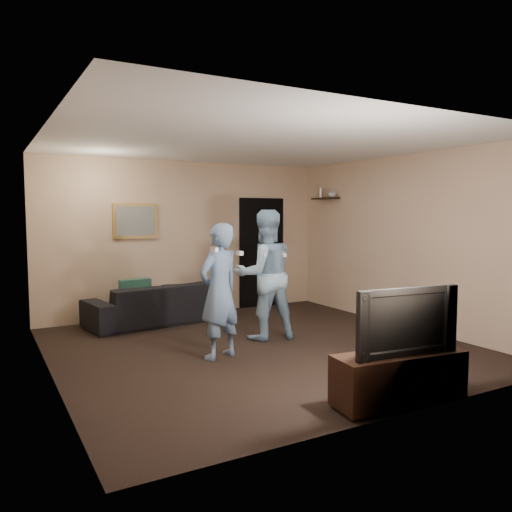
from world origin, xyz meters
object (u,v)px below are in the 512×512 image
tv_console (399,377)px  wii_player_right (265,275)px  television (400,320)px  wii_player_left (219,291)px  sofa (156,303)px

tv_console → wii_player_right: 2.73m
television → wii_player_right: (0.15, 2.66, 0.11)m
television → wii_player_left: wii_player_left is taller
tv_console → wii_player_right: (0.15, 2.66, 0.63)m
wii_player_right → wii_player_left: bearing=-149.7°
tv_console → wii_player_left: (-0.80, 2.10, 0.55)m
sofa → wii_player_right: bearing=112.7°
sofa → television: size_ratio=2.04×
television → wii_player_left: size_ratio=0.65×
tv_console → wii_player_right: bearing=93.2°
television → wii_player_left: bearing=117.1°
television → wii_player_right: size_ratio=0.59×
tv_console → wii_player_left: wii_player_left is taller
sofa → tv_console: 4.40m
sofa → wii_player_right: wii_player_right is taller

